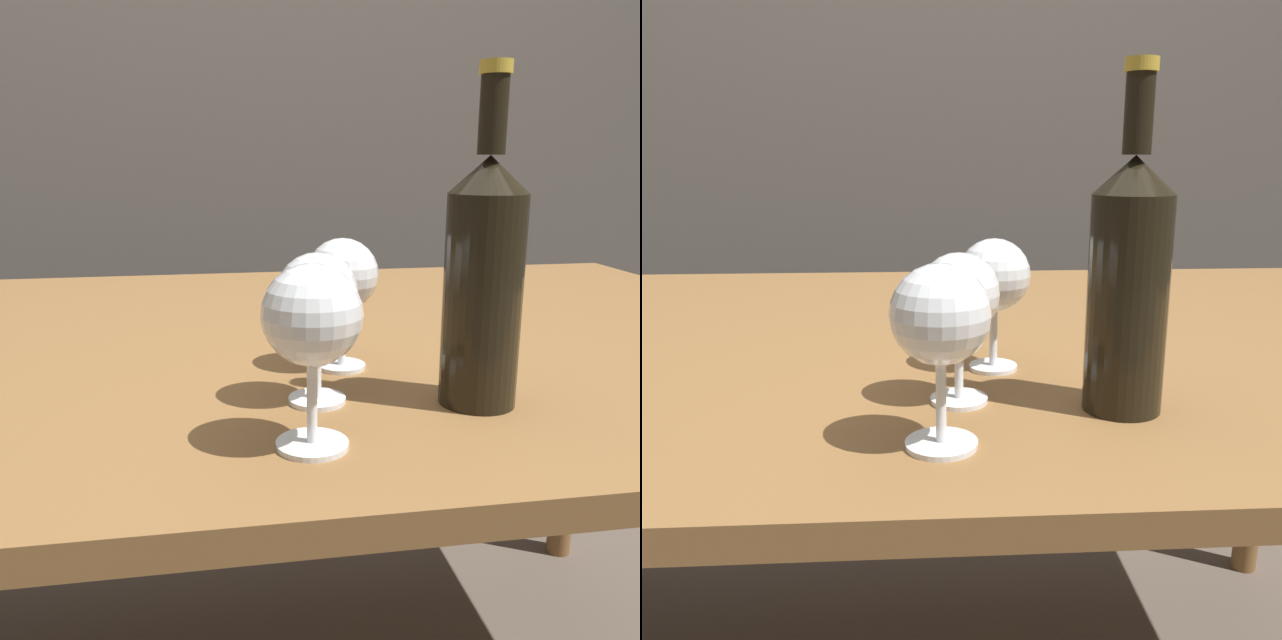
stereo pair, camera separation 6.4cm
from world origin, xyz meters
The scene contains 6 objects.
back_wall centered at (0.00, 1.07, 1.30)m, with size 5.00×0.08×2.60m, color #59544F.
dining_table centered at (0.00, 0.00, 0.64)m, with size 1.56×0.99×0.71m.
wine_glass_rose centered at (-0.02, -0.38, 0.82)m, with size 0.08×0.08×0.16m.
wine_glass_cabernet centered at (0.00, -0.28, 0.82)m, with size 0.08×0.08×0.15m.
wine_glass_white centered at (0.05, -0.17, 0.82)m, with size 0.08×0.08×0.15m.
wine_bottle centered at (0.16, -0.30, 0.84)m, with size 0.08×0.08×0.32m.
Camera 1 is at (-0.10, -0.89, 0.95)m, focal length 36.93 mm.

